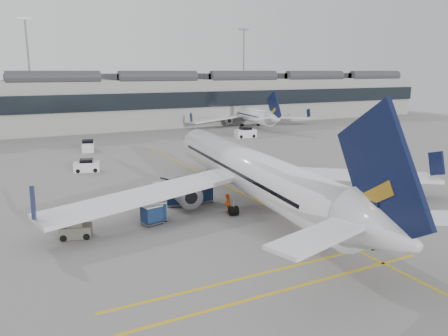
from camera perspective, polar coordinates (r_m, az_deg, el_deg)
name	(u,v)px	position (r m, az deg, el deg)	size (l,w,h in m)	color
ground	(181,230)	(37.08, -5.64, -8.03)	(220.00, 220.00, 0.00)	gray
terminal	(61,102)	(105.27, -20.50, 8.03)	(200.00, 20.45, 12.40)	#9E9E99
light_masts	(44,65)	(118.88, -22.49, 12.34)	(113.00, 0.60, 25.45)	slate
apron_markings	(230,188)	(49.74, 0.82, -2.59)	(0.25, 60.00, 0.01)	gold
airliner_main	(252,172)	(42.33, 3.70, -0.56)	(39.74, 43.62, 11.61)	white
airliner_far	(248,114)	(107.11, 3.11, 7.00)	(31.13, 34.18, 9.10)	white
belt_loader	(169,191)	(46.66, -7.23, -2.94)	(5.28, 3.04, 2.09)	beige
baggage_cart_a	(204,193)	(44.26, -2.68, -3.29)	(1.74, 1.47, 1.73)	gray
baggage_cart_b	(151,214)	(38.40, -9.45, -5.93)	(1.92, 1.70, 1.74)	gray
baggage_cart_c	(174,197)	(43.29, -6.50, -3.76)	(1.91, 1.72, 1.68)	gray
baggage_cart_d	(157,210)	(39.30, -8.73, -5.44)	(1.98, 1.77, 1.78)	gray
ramp_agent_a	(202,192)	(44.86, -2.90, -3.10)	(0.66, 0.44, 1.82)	orange
ramp_agent_b	(227,203)	(40.95, 0.41, -4.62)	(0.88, 0.69, 1.82)	#FB570D
pushback_tug	(76,230)	(36.98, -18.78, -7.73)	(2.71, 2.06, 1.35)	#5B5C4E
safety_cone_nose	(211,165)	(60.71, -1.66, 0.41)	(0.34, 0.34, 0.47)	#F24C0A
safety_cone_engine	(277,197)	(45.47, 6.88, -3.81)	(0.37, 0.37, 0.52)	#F24C0A
service_van_left	(87,166)	(60.36, -17.49, 0.26)	(3.56, 2.35, 1.68)	silver
service_van_mid	(88,146)	(75.65, -17.31, 2.74)	(2.63, 4.03, 1.91)	silver
service_van_right	(246,133)	(87.51, 2.84, 4.61)	(4.28, 2.47, 2.10)	silver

